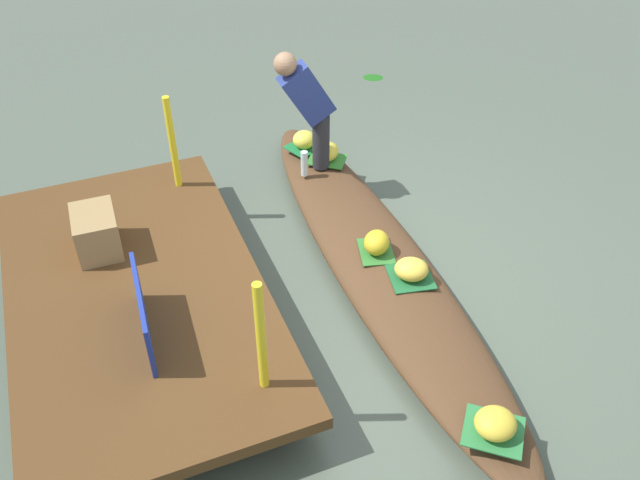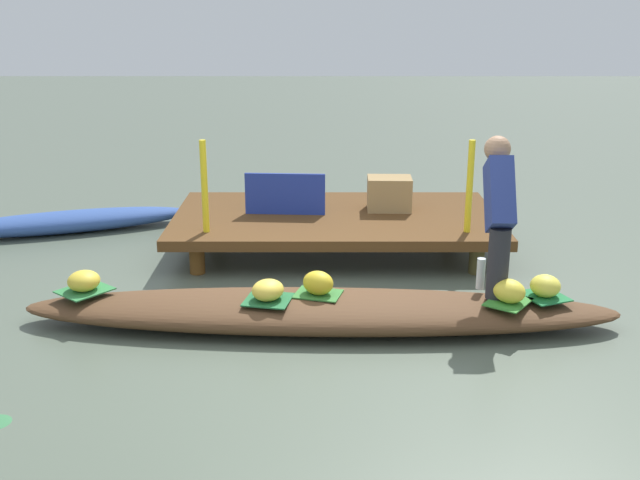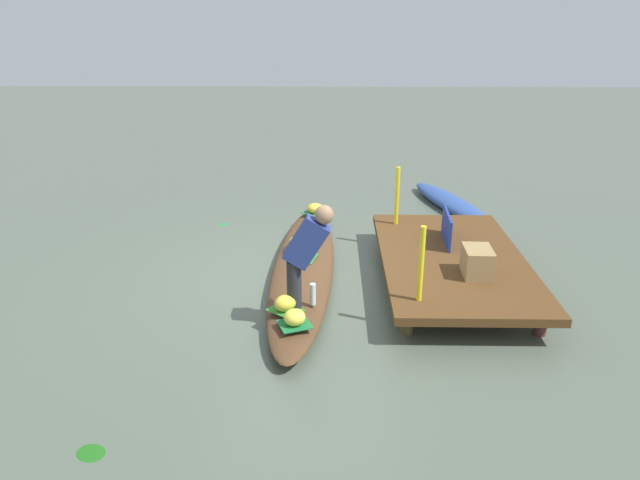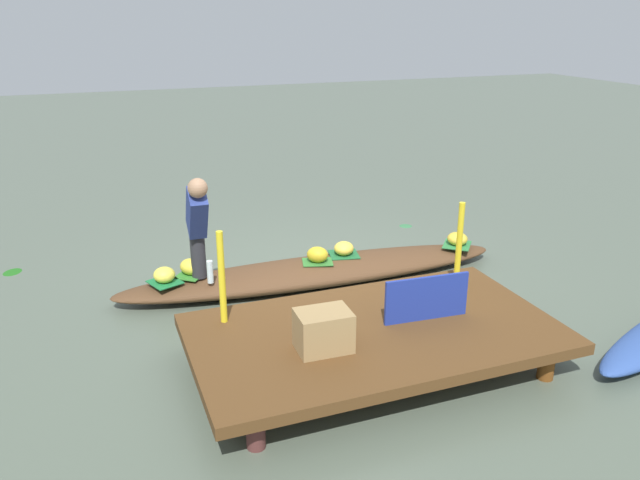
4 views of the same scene
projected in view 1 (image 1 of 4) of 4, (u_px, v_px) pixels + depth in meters
The scene contains 20 objects.
canal_water at pixel (377, 273), 5.64m from camera, with size 40.00×40.00×0.00m, color #515C4D.
dock_platform at pixel (136, 293), 5.00m from camera, with size 3.20×1.80×0.36m.
vendor_boat at pixel (378, 261), 5.56m from camera, with size 4.57×0.78×0.25m, color #51351F.
leaf_mat_0 at pixel (304, 147), 6.72m from camera, with size 0.32×0.29×0.01m, color #1C7039.
banana_bunch_0 at pixel (304, 140), 6.67m from camera, with size 0.23×0.23×0.17m, color #EFDE48.
leaf_mat_1 at pixel (376, 251), 5.46m from camera, with size 0.34×0.26×0.01m, color #32752F.
banana_bunch_1 at pixel (377, 243), 5.41m from camera, with size 0.25×0.20×0.18m, color gold.
leaf_mat_2 at pixel (327, 160), 6.53m from camera, with size 0.35×0.27×0.01m, color #337D2C.
banana_bunch_2 at pixel (327, 152), 6.48m from camera, with size 0.25×0.21×0.18m, color yellow.
leaf_mat_3 at pixel (493, 431), 4.13m from camera, with size 0.36×0.32×0.01m, color #2D7A3E.
banana_bunch_3 at pixel (495, 423), 4.08m from camera, with size 0.26×0.25×0.16m, color gold.
leaf_mat_4 at pixel (411, 277), 5.23m from camera, with size 0.33×0.34×0.01m, color #1F6132.
banana_bunch_4 at pixel (411, 269), 5.18m from camera, with size 0.23×0.26×0.16m, color yellow.
vendor_person at pixel (308, 104), 6.00m from camera, with size 0.20×0.54×1.18m.
water_bottle at pixel (304, 163), 6.26m from camera, with size 0.07×0.07×0.25m, color silver.
market_banner at pixel (143, 313), 4.48m from camera, with size 0.79×0.03×0.41m, color navy.
railing_post_west at pixel (261, 337), 4.01m from camera, with size 0.06×0.06×0.85m, color yellow.
railing_post_east at pixel (172, 143), 5.74m from camera, with size 0.06×0.06×0.85m, color yellow.
produce_crate at pixel (96, 232), 5.21m from camera, with size 0.44×0.32×0.34m, color #9C7D4E.
drifting_plant_0 at pixel (373, 77), 8.49m from camera, with size 0.25×0.20×0.01m, color #1F6419.
Camera 1 is at (-3.74, 2.02, 3.75)m, focal length 38.21 mm.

